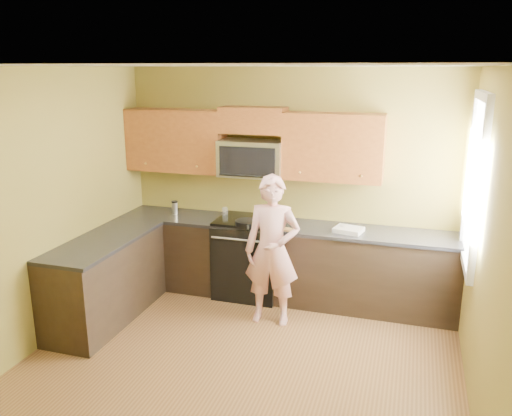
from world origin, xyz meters
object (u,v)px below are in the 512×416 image
at_px(woman, 272,251).
at_px(travel_mug, 175,214).
at_px(butter_tub, 276,224).
at_px(microwave, 252,176).
at_px(stove, 249,257).
at_px(frying_pan, 247,226).

xyz_separation_m(woman, travel_mug, (-1.44, 0.66, 0.11)).
bearing_deg(butter_tub, microwave, 159.12).
distance_m(microwave, butter_tub, 0.64).
xyz_separation_m(microwave, woman, (0.45, -0.73, -0.64)).
relative_size(stove, woman, 0.59).
distance_m(microwave, woman, 1.07).
height_order(woman, travel_mug, woman).
distance_m(stove, butter_tub, 0.55).
bearing_deg(travel_mug, woman, -24.50).
bearing_deg(stove, microwave, 90.00).
xyz_separation_m(woman, butter_tub, (-0.12, 0.60, 0.11)).
relative_size(frying_pan, travel_mug, 2.93).
bearing_deg(microwave, butter_tub, -20.88).
bearing_deg(woman, microwave, 118.85).
bearing_deg(butter_tub, woman, -78.65).
bearing_deg(frying_pan, travel_mug, 145.21).
xyz_separation_m(stove, microwave, (0.00, 0.12, 0.97)).
bearing_deg(frying_pan, woman, -60.86).
bearing_deg(frying_pan, microwave, 79.94).
bearing_deg(woman, travel_mug, 152.71).
distance_m(frying_pan, travel_mug, 1.09).
height_order(microwave, butter_tub, microwave).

